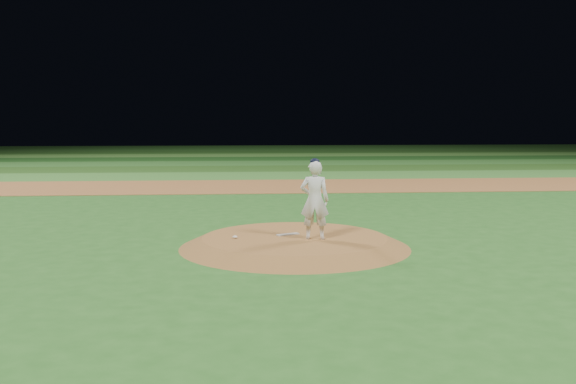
{
  "coord_description": "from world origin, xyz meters",
  "views": [
    {
      "loc": [
        -1.37,
        -15.03,
        3.04
      ],
      "look_at": [
        0.0,
        2.0,
        1.1
      ],
      "focal_mm": 40.0,
      "sensor_mm": 36.0,
      "label": 1
    }
  ],
  "objects_px": {
    "pitchers_mound": "(295,242)",
    "rosin_bag": "(235,237)",
    "pitcher_on_mound": "(315,200)",
    "pitching_rubber": "(288,234)"
  },
  "relations": [
    {
      "from": "pitching_rubber",
      "to": "pitcher_on_mound",
      "type": "relative_size",
      "value": 0.3
    },
    {
      "from": "rosin_bag",
      "to": "pitcher_on_mound",
      "type": "bearing_deg",
      "value": -7.04
    },
    {
      "from": "pitcher_on_mound",
      "to": "pitching_rubber",
      "type": "bearing_deg",
      "value": 135.35
    },
    {
      "from": "pitchers_mound",
      "to": "rosin_bag",
      "type": "xyz_separation_m",
      "value": [
        -1.42,
        -0.09,
        0.16
      ]
    },
    {
      "from": "pitchers_mound",
      "to": "pitching_rubber",
      "type": "relative_size",
      "value": 9.65
    },
    {
      "from": "pitchers_mound",
      "to": "rosin_bag",
      "type": "distance_m",
      "value": 1.43
    },
    {
      "from": "pitchers_mound",
      "to": "pitcher_on_mound",
      "type": "relative_size",
      "value": 2.9
    },
    {
      "from": "pitchers_mound",
      "to": "pitcher_on_mound",
      "type": "distance_m",
      "value": 1.19
    },
    {
      "from": "rosin_bag",
      "to": "pitchers_mound",
      "type": "bearing_deg",
      "value": 3.72
    },
    {
      "from": "pitchers_mound",
      "to": "pitcher_on_mound",
      "type": "bearing_deg",
      "value": -36.42
    }
  ]
}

